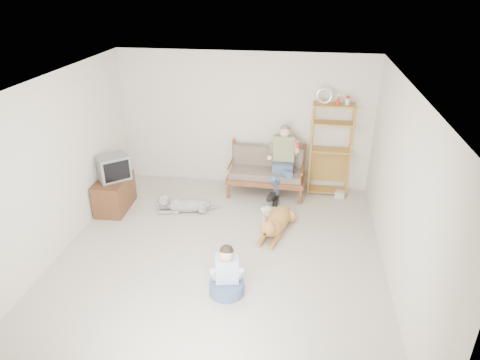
% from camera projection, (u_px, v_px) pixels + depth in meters
% --- Properties ---
extents(floor, '(5.50, 5.50, 0.00)m').
position_uv_depth(floor, '(219.00, 259.00, 6.60)').
color(floor, beige).
rests_on(floor, ground).
extents(ceiling, '(5.50, 5.50, 0.00)m').
position_uv_depth(ceiling, '(214.00, 85.00, 5.42)').
color(ceiling, silver).
rests_on(ceiling, ground).
extents(wall_back, '(5.00, 0.00, 5.00)m').
position_uv_depth(wall_back, '(244.00, 121.00, 8.46)').
color(wall_back, beige).
rests_on(wall_back, ground).
extents(wall_front, '(5.00, 0.00, 5.00)m').
position_uv_depth(wall_front, '(152.00, 323.00, 3.56)').
color(wall_front, beige).
rests_on(wall_front, ground).
extents(wall_left, '(0.00, 5.50, 5.50)m').
position_uv_depth(wall_left, '(52.00, 170.00, 6.35)').
color(wall_left, beige).
rests_on(wall_left, ground).
extents(wall_right, '(0.00, 5.50, 5.50)m').
position_uv_depth(wall_right, '(401.00, 193.00, 5.68)').
color(wall_right, beige).
rests_on(wall_right, ground).
extents(loveseat, '(1.52, 0.75, 0.95)m').
position_uv_depth(loveseat, '(266.00, 170.00, 8.42)').
color(loveseat, brown).
rests_on(loveseat, ground).
extents(man, '(0.54, 0.77, 1.25)m').
position_uv_depth(man, '(281.00, 167.00, 8.14)').
color(man, '#496087').
rests_on(man, loveseat).
extents(etagere, '(0.81, 0.35, 2.12)m').
position_uv_depth(etagere, '(330.00, 149.00, 8.23)').
color(etagere, '#B48938').
rests_on(etagere, ground).
extents(book_stack, '(0.22, 0.19, 0.12)m').
position_uv_depth(book_stack, '(340.00, 194.00, 8.41)').
color(book_stack, beige).
rests_on(book_stack, ground).
extents(tv_stand, '(0.54, 0.92, 0.60)m').
position_uv_depth(tv_stand, '(114.00, 194.00, 7.92)').
color(tv_stand, '#59301D').
rests_on(tv_stand, ground).
extents(crt_tv, '(0.68, 0.67, 0.45)m').
position_uv_depth(crt_tv, '(113.00, 167.00, 7.73)').
color(crt_tv, slate).
rests_on(crt_tv, tv_stand).
extents(wall_outlet, '(0.12, 0.02, 0.08)m').
position_uv_depth(wall_outlet, '(186.00, 166.00, 9.07)').
color(wall_outlet, silver).
rests_on(wall_outlet, ground).
extents(golden_retriever, '(0.59, 1.40, 0.43)m').
position_uv_depth(golden_retriever, '(276.00, 223.00, 7.23)').
color(golden_retriever, '#B07F3D').
rests_on(golden_retriever, ground).
extents(shaggy_dog, '(1.19, 0.46, 0.36)m').
position_uv_depth(shaggy_dog, '(183.00, 204.00, 7.88)').
color(shaggy_dog, silver).
rests_on(shaggy_dog, ground).
extents(terrier, '(0.23, 0.64, 0.24)m').
position_uv_depth(terrier, '(268.00, 213.00, 7.67)').
color(terrier, white).
rests_on(terrier, ground).
extents(child, '(0.49, 0.49, 0.77)m').
position_uv_depth(child, '(227.00, 276.00, 5.81)').
color(child, '#496087').
rests_on(child, ground).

